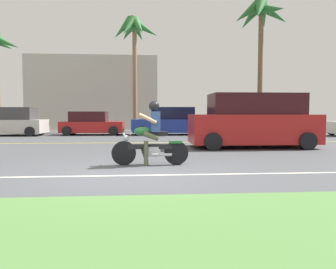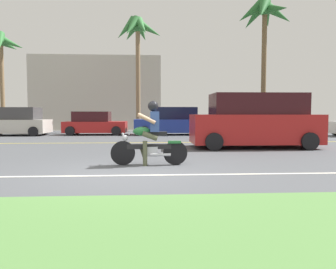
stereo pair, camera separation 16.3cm
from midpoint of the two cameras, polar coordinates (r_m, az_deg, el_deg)
name	(u,v)px [view 2 (the right image)]	position (r m, az deg, el deg)	size (l,w,h in m)	color
ground	(135,156)	(10.32, -5.30, -3.79)	(56.00, 30.00, 0.04)	#4C4F54
grass_median	(106,247)	(3.40, -9.24, -18.72)	(56.00, 3.80, 0.06)	#548442
lane_line_near	(129,175)	(7.09, -6.13, -7.05)	(50.40, 0.12, 0.01)	silver
lane_line_far	(139,143)	(14.79, -4.76, -1.42)	(50.40, 0.12, 0.01)	yellow
motorcyclist	(150,138)	(8.39, -2.62, -0.62)	(1.96, 0.64, 1.64)	black
suv_nearby	(255,122)	(13.10, 15.21, 2.17)	(5.01, 2.24, 2.07)	#AD1E1E
parked_car_0	(17,122)	(21.58, -24.55, 1.92)	(3.88, 2.10, 1.67)	beige
parked_car_1	(95,124)	(20.67, -12.38, 1.82)	(3.78, 2.03, 1.42)	#AD1E1E
parked_car_2	(172,122)	(20.23, 0.93, 2.19)	(4.46, 1.99, 1.69)	navy
parked_car_3	(257,123)	(20.24, 15.35, 1.89)	(4.23, 1.90, 1.56)	#232328
palm_tree_0	(265,18)	(24.39, 16.59, 18.75)	(4.26, 4.18, 9.07)	brown
palm_tree_1	(137,35)	(24.21, -5.15, 16.74)	(3.44, 3.48, 8.10)	#846B4C
palm_tree_2	(1,50)	(24.51, -26.77, 13.00)	(2.84, 2.89, 6.58)	brown
building_far	(99,94)	(28.57, -11.77, 6.90)	(10.36, 4.00, 5.89)	#BCB7AD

